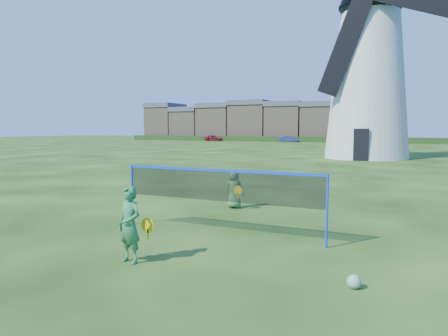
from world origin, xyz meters
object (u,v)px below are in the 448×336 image
badminton_net (219,187)px  play_ball (354,282)px  windmill (368,72)px  player_girl (130,225)px  player_boy (234,189)px  car_right (288,139)px  car_left (213,138)px

badminton_net → play_ball: size_ratio=22.95×
windmill → player_girl: windmill is taller
player_boy → car_right: size_ratio=0.33×
badminton_net → play_ball: 4.03m
player_boy → play_ball: bearing=119.4°
player_girl → car_left: bearing=126.2°
badminton_net → windmill: bearing=89.5°
windmill → player_boy: (-1.21, -24.65, -6.55)m
player_boy → badminton_net: bearing=96.8°
play_ball → car_right: 69.48m
player_girl → player_boy: player_girl is taller
windmill → play_ball: windmill is taller
player_boy → car_left: 67.83m
badminton_net → player_boy: badminton_net is taller
play_ball → car_right: car_right is taller
player_boy → car_left: size_ratio=0.32×
windmill → car_left: (-32.39, 35.59, -6.51)m
windmill → player_girl: 30.94m
player_boy → player_girl: bearing=83.2°
car_left → car_right: (14.82, 0.97, -0.04)m
badminton_net → car_left: 71.05m
badminton_net → car_left: badminton_net is taller
windmill → player_boy: size_ratio=17.87×
player_girl → player_boy: 5.62m
player_boy → play_ball: 6.71m
badminton_net → player_boy: (-0.98, 3.11, -0.55)m
car_left → player_girl: bearing=-175.9°
badminton_net → player_girl: size_ratio=3.53×
windmill → car_right: size_ratio=5.86×
badminton_net → player_boy: 3.31m
windmill → car_left: 48.56m
windmill → badminton_net: bearing=-90.5°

